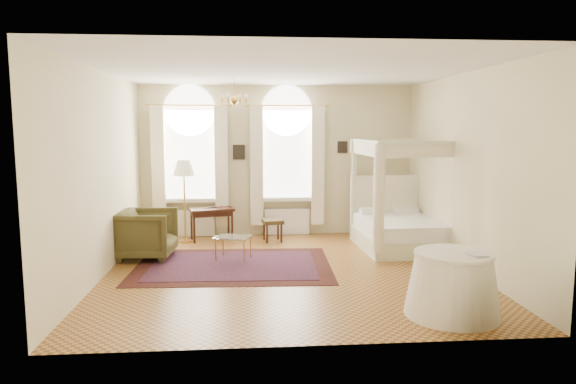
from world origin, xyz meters
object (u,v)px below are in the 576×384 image
object	(u,v)px
canopy_bed	(400,224)
nightstand	(399,220)
armchair	(147,234)
stool	(273,223)
writing_desk	(212,213)
coffee_table	(233,239)
floor_lamp	(184,172)
side_table	(453,284)

from	to	relation	value
canopy_bed	nightstand	bearing A→B (deg)	74.27
canopy_bed	armchair	distance (m)	4.86
stool	writing_desk	bearing A→B (deg)	169.83
nightstand	coffee_table	xyz separation A→B (m)	(-3.64, -1.88, 0.06)
writing_desk	armchair	distance (m)	1.80
writing_desk	stool	xyz separation A→B (m)	(1.28, -0.23, -0.20)
writing_desk	nightstand	bearing A→B (deg)	3.25
floor_lamp	side_table	size ratio (longest dim) A/B	1.43
armchair	floor_lamp	distance (m)	1.74
floor_lamp	nightstand	bearing A→B (deg)	4.50
floor_lamp	side_table	bearing A→B (deg)	-49.36
canopy_bed	floor_lamp	size ratio (longest dim) A/B	1.25
nightstand	armchair	distance (m)	5.48
armchair	side_table	size ratio (longest dim) A/B	0.82
coffee_table	armchair	bearing A→B (deg)	172.36
coffee_table	side_table	bearing A→B (deg)	-46.61
stool	coffee_table	xyz separation A→B (m)	(-0.79, -1.42, -0.01)
canopy_bed	armchair	xyz separation A→B (m)	(-4.85, -0.36, -0.04)
nightstand	coffee_table	size ratio (longest dim) A/B	0.89
nightstand	armchair	world-z (taller)	armchair
stool	side_table	size ratio (longest dim) A/B	0.39
nightstand	stool	world-z (taller)	nightstand
canopy_bed	nightstand	size ratio (longest dim) A/B	3.30
stool	side_table	world-z (taller)	side_table
armchair	writing_desk	bearing A→B (deg)	-32.26
coffee_table	floor_lamp	distance (m)	2.13
stool	side_table	xyz separation A→B (m)	(2.07, -4.44, 0.01)
stool	floor_lamp	size ratio (longest dim) A/B	0.27
canopy_bed	coffee_table	bearing A→B (deg)	-170.16
nightstand	coffee_table	distance (m)	4.10
armchair	floor_lamp	xyz separation A→B (m)	(0.54, 1.30, 1.02)
nightstand	writing_desk	size ratio (longest dim) A/B	0.65
writing_desk	side_table	world-z (taller)	side_table
canopy_bed	writing_desk	xyz separation A→B (m)	(-3.77, 1.08, 0.10)
floor_lamp	side_table	distance (m)	6.08
writing_desk	coffee_table	size ratio (longest dim) A/B	1.37
writing_desk	armchair	bearing A→B (deg)	-127.02
canopy_bed	side_table	bearing A→B (deg)	-96.53
coffee_table	side_table	xyz separation A→B (m)	(2.86, -3.02, 0.02)
coffee_table	side_table	world-z (taller)	side_table
stool	coffee_table	world-z (taller)	stool
nightstand	armchair	size ratio (longest dim) A/B	0.66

